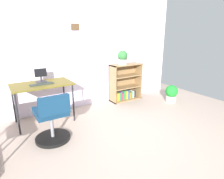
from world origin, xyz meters
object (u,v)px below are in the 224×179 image
(potted_plant_on_shelf, at_px, (123,57))
(bookshelf_low, at_px, (124,84))
(keyboard, at_px, (42,84))
(monitor, at_px, (41,76))
(potted_plant_floor, at_px, (171,93))
(desk, at_px, (42,87))
(office_chair, at_px, (52,120))

(potted_plant_on_shelf, bearing_deg, bookshelf_low, 27.68)
(keyboard, height_order, bookshelf_low, bookshelf_low)
(monitor, relative_size, potted_plant_on_shelf, 0.77)
(monitor, xyz_separation_m, potted_plant_floor, (2.74, -0.63, -0.62))
(bookshelf_low, bearing_deg, potted_plant_on_shelf, -152.32)
(desk, height_order, bookshelf_low, bookshelf_low)
(keyboard, relative_size, potted_plant_on_shelf, 1.22)
(monitor, relative_size, bookshelf_low, 0.28)
(potted_plant_on_shelf, bearing_deg, office_chair, -154.48)
(keyboard, distance_m, potted_plant_floor, 2.86)
(desk, distance_m, office_chair, 0.82)
(bookshelf_low, xyz_separation_m, potted_plant_on_shelf, (-0.11, -0.06, 0.65))
(desk, xyz_separation_m, bookshelf_low, (1.94, 0.21, -0.28))
(desk, bearing_deg, bookshelf_low, 6.31)
(monitor, xyz_separation_m, office_chair, (-0.08, -0.85, -0.49))
(potted_plant_on_shelf, xyz_separation_m, potted_plant_floor, (0.93, -0.68, -0.82))
(desk, distance_m, potted_plant_floor, 2.85)
(desk, xyz_separation_m, office_chair, (-0.06, -0.75, -0.33))
(office_chair, bearing_deg, potted_plant_floor, 4.57)
(office_chair, xyz_separation_m, potted_plant_floor, (2.83, 0.23, -0.13))
(office_chair, distance_m, potted_plant_floor, 2.84)
(desk, bearing_deg, keyboard, -100.38)
(monitor, relative_size, potted_plant_floor, 0.61)
(desk, bearing_deg, office_chair, -94.57)
(monitor, distance_m, potted_plant_on_shelf, 1.82)
(keyboard, xyz_separation_m, potted_plant_floor, (2.78, -0.44, -0.52))
(potted_plant_floor, bearing_deg, potted_plant_on_shelf, 143.83)
(desk, relative_size, bookshelf_low, 1.15)
(potted_plant_floor, bearing_deg, bookshelf_low, 138.29)
(office_chair, relative_size, bookshelf_low, 0.89)
(monitor, bearing_deg, office_chair, -95.63)
(keyboard, height_order, potted_plant_floor, keyboard)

